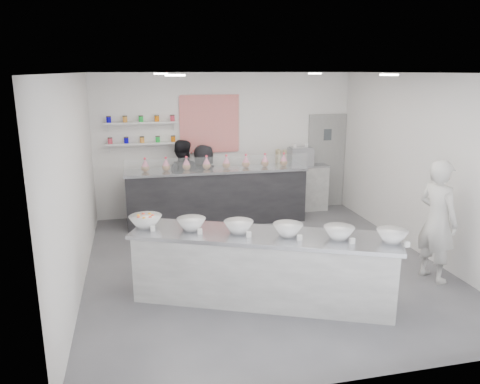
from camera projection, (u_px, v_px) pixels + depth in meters
name	position (u px, v px, depth m)	size (l,w,h in m)	color
floor	(263.00, 265.00, 7.53)	(6.00, 6.00, 0.00)	#515156
ceiling	(266.00, 73.00, 6.77)	(6.00, 6.00, 0.00)	white
back_wall	(226.00, 145.00, 9.98)	(5.50, 5.50, 0.00)	white
left_wall	(76.00, 183.00, 6.55)	(6.00, 6.00, 0.00)	white
right_wall	(424.00, 166.00, 7.75)	(6.00, 6.00, 0.00)	white
back_door	(326.00, 161.00, 10.56)	(0.88, 0.04, 2.10)	gray
pattern_panel	(210.00, 124.00, 9.77)	(1.25, 0.03, 1.20)	red
jar_shelf_lower	(142.00, 143.00, 9.48)	(1.45, 0.22, 0.04)	silver
jar_shelf_upper	(141.00, 123.00, 9.37)	(1.45, 0.22, 0.04)	silver
preserve_jars	(142.00, 130.00, 9.39)	(1.45, 0.10, 0.56)	#D0374C
downlight_0	(175.00, 75.00, 5.53)	(0.24, 0.24, 0.02)	white
downlight_1	(389.00, 75.00, 6.14)	(0.24, 0.24, 0.02)	white
downlight_2	(161.00, 74.00, 7.98)	(0.24, 0.24, 0.02)	white
downlight_3	(315.00, 74.00, 8.59)	(0.24, 0.24, 0.02)	white
prep_counter	(263.00, 268.00, 6.26)	(3.50, 0.80, 0.95)	#989895
back_bar	(217.00, 196.00, 9.50)	(3.63, 0.66, 1.12)	black
sneeze_guard	(219.00, 164.00, 9.02)	(3.58, 0.02, 0.31)	white
espresso_ledge	(297.00, 188.00, 10.36)	(1.37, 0.44, 1.02)	#989895
espresso_machine	(301.00, 157.00, 10.20)	(0.50, 0.35, 0.38)	#93969E
cup_stacks	(281.00, 158.00, 10.10)	(0.24, 0.24, 0.37)	tan
prep_bowls	(263.00, 228.00, 6.12)	(3.64, 0.49, 0.16)	white
label_cards	(290.00, 243.00, 5.73)	(3.31, 0.04, 0.07)	white
cookie_bags	(217.00, 162.00, 9.32)	(2.96, 0.16, 0.28)	pink
woman_prep	(437.00, 221.00, 6.81)	(0.66, 0.43, 1.82)	silver
staff_left	(182.00, 181.00, 9.55)	(0.82, 0.64, 1.69)	black
staff_right	(204.00, 183.00, 9.66)	(0.77, 0.50, 1.58)	black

